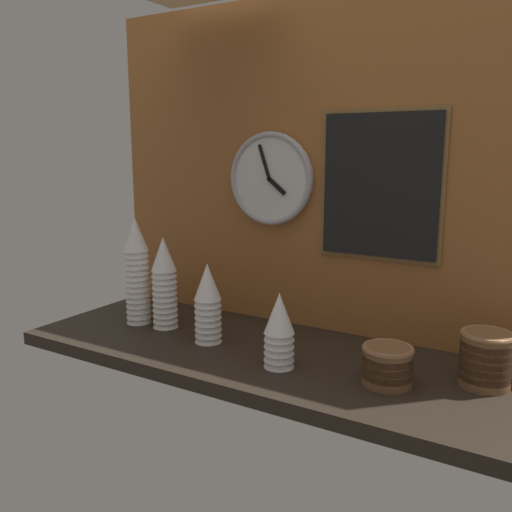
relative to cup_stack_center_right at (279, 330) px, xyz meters
name	(u,v)px	position (x,y,z in m)	size (l,w,h in m)	color
ground_plane	(283,358)	(-0.04, 0.10, -0.12)	(1.60, 0.56, 0.04)	black
wall_tiled_back	(324,167)	(-0.04, 0.37, 0.42)	(1.60, 0.03, 1.05)	#A3602D
cup_stack_center_right	(279,330)	(0.00, 0.00, 0.00)	(0.08, 0.08, 0.21)	white
cup_stack_left	(165,282)	(-0.48, 0.10, 0.05)	(0.08, 0.08, 0.30)	white
cup_stack_center_left	(208,303)	(-0.28, 0.06, 0.02)	(0.08, 0.08, 0.25)	white
cup_stack_far_left	(137,271)	(-0.59, 0.09, 0.08)	(0.08, 0.08, 0.36)	white
bowl_stack_far_right	(486,358)	(0.50, 0.16, -0.03)	(0.13, 0.13, 0.14)	brown
bowl_stack_right	(387,364)	(0.29, 0.04, -0.05)	(0.13, 0.13, 0.10)	brown
wall_clock	(270,179)	(-0.22, 0.34, 0.38)	(0.30, 0.03, 0.30)	white
menu_board	(380,186)	(0.15, 0.34, 0.37)	(0.37, 0.01, 0.45)	olive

